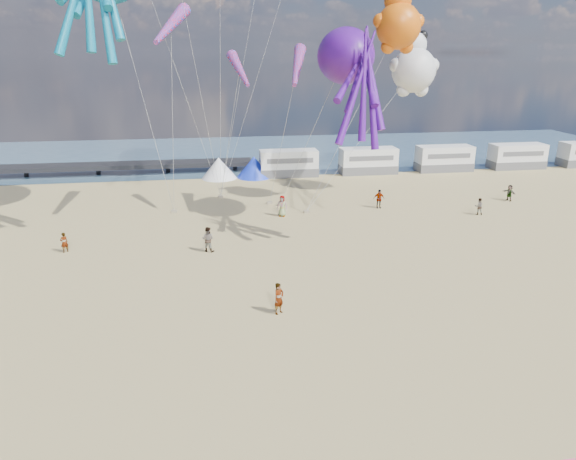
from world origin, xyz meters
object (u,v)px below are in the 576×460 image
object	(u,v)px
motorhome_1	(368,161)
windsock_right	(239,70)
beachgoer_7	(479,206)
motorhome_2	(444,158)
sandbag_e	(221,196)
kite_panda	(414,70)
kite_octopus_purple	(346,56)
tent_white	(219,168)
windsock_left	(171,25)
beachgoer_3	(379,199)
beachgoer_1	(208,239)
beachgoer_4	(509,193)
windsock_mid	(297,66)
motorhome_3	(517,156)
beachgoer_5	(64,242)
beachgoer_0	(282,206)
sandbag_a	(174,211)
tent_blue	(254,167)
motorhome_0	(289,163)
standing_person	(279,298)
sandbag_d	(270,203)
sandbag_c	(307,212)
kite_teddy_orange	(398,26)
sandbag_b	(280,205)

from	to	relation	value
motorhome_1	windsock_right	bearing A→B (deg)	-137.01
beachgoer_7	windsock_right	bearing A→B (deg)	5.42
motorhome_2	sandbag_e	xyz separation A→B (m)	(-27.05, -8.28, -1.39)
beachgoer_7	kite_panda	world-z (taller)	kite_panda
kite_octopus_purple	sandbag_e	bearing A→B (deg)	148.27
tent_white	windsock_left	xyz separation A→B (m)	(-3.29, -15.56, 14.33)
beachgoer_7	tent_white	bearing A→B (deg)	-24.85
beachgoer_3	motorhome_1	bearing A→B (deg)	80.57
motorhome_1	beachgoer_1	world-z (taller)	motorhome_1
beachgoer_1	beachgoer_4	world-z (taller)	beachgoer_1
sandbag_e	windsock_mid	distance (m)	15.92
kite_panda	windsock_mid	world-z (taller)	windsock_mid
motorhome_3	beachgoer_4	xyz separation A→B (m)	(-8.99, -13.58, -0.72)
motorhome_2	beachgoer_1	xyz separation A→B (m)	(-28.31, -22.82, -0.58)
beachgoer_5	windsock_mid	xyz separation A→B (m)	(17.78, 5.55, 11.82)
beachgoer_0	beachgoer_5	xyz separation A→B (m)	(-16.61, -6.19, -0.19)
motorhome_3	beachgoer_5	bearing A→B (deg)	-155.91
motorhome_1	sandbag_a	world-z (taller)	motorhome_1
tent_white	kite_octopus_purple	size ratio (longest dim) A/B	0.38
tent_blue	kite_octopus_purple	size ratio (longest dim) A/B	0.38
motorhome_0	standing_person	xyz separation A→B (m)	(-5.51, -32.80, -0.60)
motorhome_2	standing_person	size ratio (longest dim) A/B	3.68
tent_white	sandbag_d	xyz separation A→B (m)	(4.47, -11.31, -1.09)
motorhome_3	beachgoer_7	bearing A→B (deg)	-129.13
sandbag_c	kite_octopus_purple	size ratio (longest dim) A/B	0.05
motorhome_1	kite_teddy_orange	distance (m)	20.52
motorhome_0	beachgoer_7	distance (m)	22.57
beachgoer_3	kite_teddy_orange	xyz separation A→B (m)	(0.58, -0.56, 14.73)
beachgoer_4	beachgoer_7	world-z (taller)	beachgoer_4
tent_white	beachgoer_4	size ratio (longest dim) A/B	2.56
sandbag_e	windsock_left	xyz separation A→B (m)	(-3.24, -7.28, 15.42)
kite_panda	windsock_mid	xyz separation A→B (m)	(-11.86, -5.52, 0.53)
standing_person	sandbag_e	xyz separation A→B (m)	(-2.54, 24.52, -0.79)
motorhome_2	sandbag_d	size ratio (longest dim) A/B	13.20
beachgoer_3	sandbag_d	world-z (taller)	beachgoer_3
beachgoer_0	beachgoer_3	distance (m)	9.21
beachgoer_5	sandbag_e	world-z (taller)	beachgoer_5
motorhome_0	sandbag_d	bearing A→B (deg)	-107.32
motorhome_3	motorhome_2	bearing A→B (deg)	180.00
motorhome_1	standing_person	xyz separation A→B (m)	(-15.01, -32.80, -0.60)
sandbag_a	windsock_left	xyz separation A→B (m)	(1.03, -2.78, 15.42)
sandbag_e	windsock_left	size ratio (longest dim) A/B	0.07
motorhome_3	beachgoer_0	world-z (taller)	motorhome_3
beachgoer_5	sandbag_c	distance (m)	20.10
standing_person	beachgoer_0	distance (m)	17.73
motorhome_2	windsock_right	world-z (taller)	windsock_right
motorhome_3	sandbag_a	xyz separation A→B (m)	(-40.82, -12.79, -1.39)
motorhome_0	sandbag_c	size ratio (longest dim) A/B	13.20
tent_blue	beachgoer_1	size ratio (longest dim) A/B	2.17
sandbag_b	tent_blue	bearing A→B (deg)	96.56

